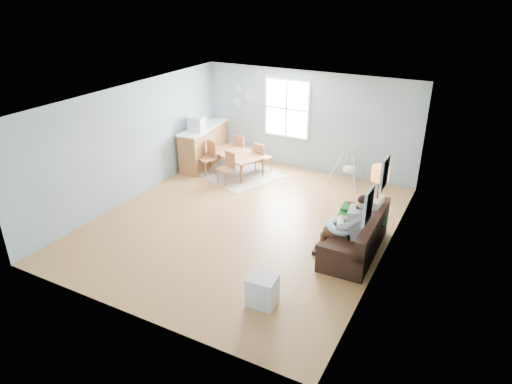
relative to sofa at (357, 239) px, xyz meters
The scene contains 22 objects.
room 3.29m from the sofa, behind, with size 8.40×9.40×3.90m.
window 4.88m from the sofa, 131.52° to the left, with size 1.32×0.08×1.62m.
pictures 1.91m from the sofa, 65.43° to the right, with size 0.05×1.34×0.74m.
wall_plates 5.93m from the sofa, 142.05° to the left, with size 0.67×0.02×0.66m.
sofa is the anchor object (origin of this frame).
green_throw 0.71m from the sofa, 97.86° to the left, with size 0.92×0.80×0.04m, color #14581C.
beige_pillow 0.72m from the sofa, 69.55° to the left, with size 0.13×0.46×0.46m, color tan.
father 0.53m from the sofa, 112.19° to the right, with size 0.99×0.50×1.35m.
nursing_pillow 0.53m from the sofa, 132.91° to the right, with size 0.52×0.52×0.14m, color #CBEBFF.
infant 0.57m from the sofa, 137.32° to the right, with size 0.23×0.38×0.14m.
toddler 0.45m from the sofa, 113.09° to the left, with size 0.53×0.29×0.81m.
floor_lamp 1.20m from the sofa, 72.13° to the left, with size 0.33×0.33×1.63m.
storage_cube 2.42m from the sofa, 112.16° to the right, with size 0.48×0.44×0.50m.
rug 4.77m from the sofa, 149.72° to the left, with size 2.32×1.76×0.01m, color gray.
dining_table 4.76m from the sofa, 149.72° to the left, with size 1.58×0.88×0.56m, color brown.
chair_sw 5.12m from the sofa, 156.78° to the left, with size 0.53×0.53×0.91m.
chair_se 4.29m from the sofa, 156.49° to the left, with size 0.46×0.46×0.82m.
chair_nw 5.28m from the sofa, 144.25° to the left, with size 0.47×0.47×0.84m.
chair_ne 4.48m from the sofa, 141.50° to the left, with size 0.46×0.46×0.82m.
counter 5.81m from the sofa, 153.93° to the left, with size 0.76×2.02×1.11m.
monitor 5.69m from the sofa, 157.14° to the left, with size 0.44×0.42×0.37m.
baby_swing 3.35m from the sofa, 109.81° to the left, with size 1.03×1.05×0.88m.
Camera 1 is at (4.32, -7.63, 4.79)m, focal length 32.00 mm.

